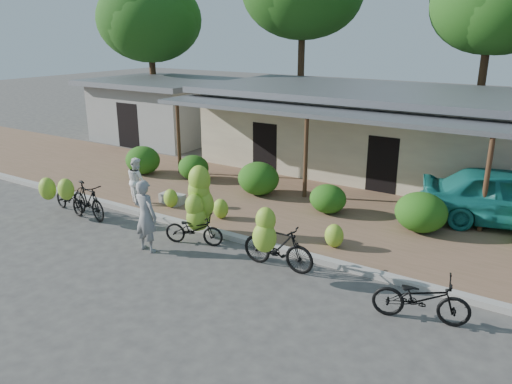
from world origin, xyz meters
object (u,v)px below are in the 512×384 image
bike_far_left (65,197)px  bystander (137,180)px  tree_back_left (148,18)px  sack_near (172,198)px  sack_far (172,200)px  bike_far_right (421,298)px  bike_center (197,211)px  teal_van (510,198)px  vendor (146,216)px  tree_center_right (488,3)px  bike_left (85,199)px  bike_right (275,243)px

bike_far_left → bystander: size_ratio=1.16×
tree_back_left → sack_near: bearing=-43.9°
sack_far → sack_near: bearing=114.5°
bike_far_right → sack_far: bike_far_right is taller
bike_center → teal_van: bearing=-70.8°
bike_far_right → tree_back_left: bearing=42.4°
bike_far_left → bike_far_right: 11.19m
bike_center → bike_far_right: bike_center is taller
sack_near → vendor: size_ratio=0.44×
sack_near → bystander: (-0.98, -0.57, 0.61)m
sack_far → vendor: 3.46m
tree_back_left → sack_near: 15.51m
bystander → teal_van: bearing=-128.0°
bystander → vendor: bearing=168.4°
tree_center_right → teal_van: size_ratio=1.75×
vendor → bystander: 3.68m
sack_near → teal_van: bearing=21.8°
tree_center_right → sack_near: size_ratio=10.20×
sack_far → bike_left: bearing=-125.4°
tree_center_right → sack_far: bearing=-116.1°
bike_left → bystander: 1.78m
sack_far → teal_van: bearing=22.4°
tree_back_left → sack_far: 15.60m
bike_left → bike_far_right: bike_left is taller
bystander → teal_van: 11.41m
bike_left → sack_near: bike_left is taller
sack_near → bystander: bystander is taller
tree_back_left → bike_left: tree_back_left is taller
bike_far_left → teal_van: bearing=-52.0°
sack_near → bike_far_right: bearing=-15.7°
sack_far → bike_far_right: bearing=-15.2°
bike_far_left → bike_center: bearing=-72.0°
tree_back_left → teal_van: (19.86, -6.11, -5.26)m
tree_center_right → bystander: bearing=-118.7°
tree_center_right → bike_right: bearing=-95.4°
bike_left → bike_center: bike_center is taller
bike_far_left → bike_far_right: size_ratio=0.88×
bike_far_right → vendor: vendor is taller
bike_center → sack_far: 2.97m
bike_right → bike_left: bearing=89.2°
bike_left → bike_right: bike_right is taller
bike_far_left → bike_right: 7.64m
vendor → bike_far_right: bearing=-174.4°
bike_far_left → bike_right: size_ratio=0.91×
tree_center_right → sack_far: 16.39m
bike_center → tree_back_left: bearing=28.9°
bike_center → bike_right: bearing=-118.1°
bike_far_left → bike_left: (0.91, 0.05, 0.09)m
bike_far_left → teal_van: (11.96, 6.13, 0.43)m
bike_left → bystander: (0.52, 1.69, 0.26)m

